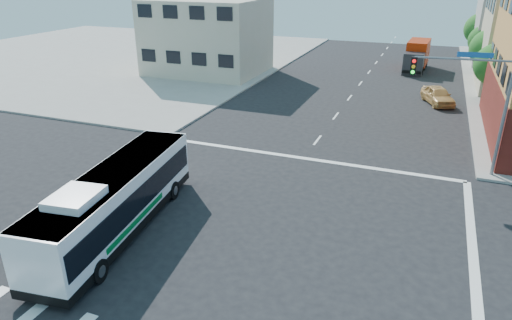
% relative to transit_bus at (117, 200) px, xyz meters
% --- Properties ---
extents(ground, '(120.00, 120.00, 0.00)m').
position_rel_transit_bus_xyz_m(ground, '(5.48, 1.84, -1.59)').
color(ground, black).
rests_on(ground, ground).
extents(sidewalk_nw, '(50.00, 50.00, 0.15)m').
position_rel_transit_bus_xyz_m(sidewalk_nw, '(-29.52, 36.84, -1.51)').
color(sidewalk_nw, gray).
rests_on(sidewalk_nw, ground).
extents(building_west, '(12.06, 10.06, 8.00)m').
position_rel_transit_bus_xyz_m(building_west, '(-11.54, 31.82, 2.42)').
color(building_west, beige).
rests_on(building_west, ground).
extents(signal_mast_ne, '(7.91, 1.13, 8.07)m').
position_rel_transit_bus_xyz_m(signal_mast_ne, '(14.56, 12.46, 3.39)').
color(signal_mast_ne, gray).
rests_on(signal_mast_ne, ground).
extents(street_tree_a, '(3.60, 3.60, 5.53)m').
position_rel_transit_bus_xyz_m(street_tree_a, '(17.38, 29.76, 2.00)').
color(street_tree_a, '#3A2315').
rests_on(street_tree_a, ground).
extents(street_tree_b, '(3.80, 3.80, 5.79)m').
position_rel_transit_bus_xyz_m(street_tree_b, '(17.38, 37.76, 2.16)').
color(street_tree_b, '#3A2315').
rests_on(street_tree_b, ground).
extents(street_tree_c, '(3.40, 3.40, 5.29)m').
position_rel_transit_bus_xyz_m(street_tree_c, '(17.38, 45.76, 1.87)').
color(street_tree_c, '#3A2315').
rests_on(street_tree_c, ground).
extents(street_tree_d, '(4.00, 4.00, 6.03)m').
position_rel_transit_bus_xyz_m(street_tree_d, '(17.38, 53.76, 2.29)').
color(street_tree_d, '#3A2315').
rests_on(street_tree_d, ground).
extents(transit_bus, '(3.72, 11.19, 3.25)m').
position_rel_transit_bus_xyz_m(transit_bus, '(0.00, 0.00, 0.00)').
color(transit_bus, black).
rests_on(transit_bus, ground).
extents(box_truck, '(2.53, 7.44, 3.30)m').
position_rel_transit_bus_xyz_m(box_truck, '(10.31, 41.80, 0.01)').
color(box_truck, '#26272C').
rests_on(box_truck, ground).
extents(parked_car, '(3.35, 4.84, 1.53)m').
position_rel_transit_bus_xyz_m(parked_car, '(13.02, 27.62, -0.82)').
color(parked_car, tan).
rests_on(parked_car, ground).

